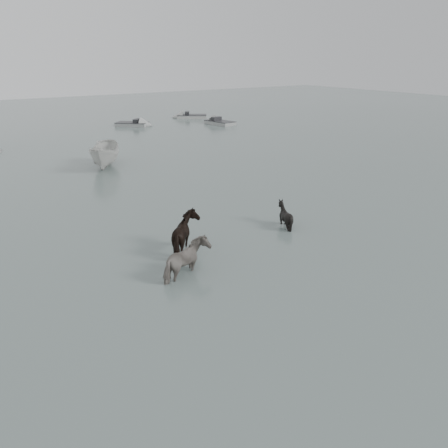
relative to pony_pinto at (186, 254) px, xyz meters
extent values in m
plane|color=#4C5A55|center=(3.16, 0.29, -0.80)|extent=(140.00, 140.00, 0.00)
imported|color=black|center=(0.00, 0.00, 0.00)|extent=(2.07, 1.54, 1.59)
imported|color=black|center=(1.04, 1.74, 0.06)|extent=(1.82, 2.00, 1.72)
imported|color=black|center=(5.85, 1.68, -0.11)|extent=(1.61, 1.55, 1.37)
imported|color=beige|center=(3.12, 16.45, 0.07)|extent=(3.62, 4.73, 1.73)
camera|label=1|loc=(-6.29, -11.63, 6.20)|focal=35.00mm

